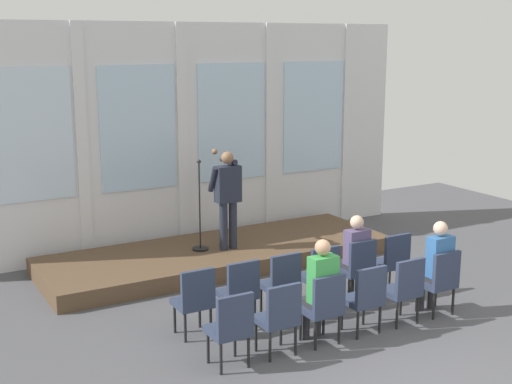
{
  "coord_description": "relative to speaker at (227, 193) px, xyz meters",
  "views": [
    {
      "loc": [
        -5.1,
        -5.29,
        3.78
      ],
      "look_at": [
        0.03,
        3.76,
        1.49
      ],
      "focal_mm": 48.85,
      "sensor_mm": 36.0,
      "label": 1
    }
  ],
  "objects": [
    {
      "name": "chair_r1_c3",
      "position": [
        0.22,
        -3.45,
        -0.72
      ],
      "size": [
        0.46,
        0.44,
        0.94
      ],
      "color": "black",
      "rests_on": "ground"
    },
    {
      "name": "chair_r0_c1",
      "position": [
        -1.08,
        -2.44,
        -0.72
      ],
      "size": [
        0.46,
        0.44,
        0.94
      ],
      "color": "black",
      "rests_on": "ground"
    },
    {
      "name": "speaker",
      "position": [
        0.0,
        0.0,
        0.0
      ],
      "size": [
        0.52,
        0.69,
        1.68
      ],
      "color": "#232838",
      "rests_on": "stage_platform"
    },
    {
      "name": "chair_r1_c5",
      "position": [
        1.53,
        -3.45,
        -0.72
      ],
      "size": [
        0.46,
        0.44,
        0.94
      ],
      "color": "black",
      "rests_on": "ground"
    },
    {
      "name": "chair_r1_c0",
      "position": [
        -1.74,
        -3.45,
        -0.72
      ],
      "size": [
        0.46,
        0.44,
        0.94
      ],
      "color": "black",
      "rests_on": "ground"
    },
    {
      "name": "chair_r0_c3",
      "position": [
        0.22,
        -2.44,
        -0.72
      ],
      "size": [
        0.46,
        0.44,
        0.94
      ],
      "color": "black",
      "rests_on": "ground"
    },
    {
      "name": "chair_r0_c5",
      "position": [
        1.53,
        -2.44,
        -0.72
      ],
      "size": [
        0.46,
        0.44,
        0.94
      ],
      "color": "black",
      "rests_on": "ground"
    },
    {
      "name": "audience_r1_c2",
      "position": [
        -0.43,
        -3.37,
        -0.5
      ],
      "size": [
        0.36,
        0.39,
        1.37
      ],
      "color": "#2D2D33",
      "rests_on": "ground"
    },
    {
      "name": "audience_r1_c5",
      "position": [
        1.53,
        -3.37,
        -0.51
      ],
      "size": [
        0.36,
        0.39,
        1.34
      ],
      "color": "#2D2D33",
      "rests_on": "ground"
    },
    {
      "name": "chair_r1_c1",
      "position": [
        -1.08,
        -3.45,
        -0.72
      ],
      "size": [
        0.46,
        0.44,
        0.94
      ],
      "color": "black",
      "rests_on": "ground"
    },
    {
      "name": "chair_r1_c4",
      "position": [
        0.88,
        -3.45,
        -0.72
      ],
      "size": [
        0.46,
        0.44,
        0.94
      ],
      "color": "black",
      "rests_on": "ground"
    },
    {
      "name": "chair_r1_c2",
      "position": [
        -0.43,
        -3.45,
        -0.72
      ],
      "size": [
        0.46,
        0.44,
        0.94
      ],
      "color": "black",
      "rests_on": "ground"
    },
    {
      "name": "audience_r0_c4",
      "position": [
        0.88,
        -2.36,
        -0.54
      ],
      "size": [
        0.36,
        0.39,
        1.29
      ],
      "color": "#2D2D33",
      "rests_on": "ground"
    },
    {
      "name": "stage_platform",
      "position": [
        -0.1,
        0.16,
        -1.12
      ],
      "size": [
        6.04,
        2.0,
        0.28
      ],
      "primitive_type": "cube",
      "color": "brown",
      "rests_on": "ground"
    },
    {
      "name": "mic_stand",
      "position": [
        -0.43,
        0.17,
        -0.64
      ],
      "size": [
        0.28,
        0.28,
        1.55
      ],
      "color": "black",
      "rests_on": "stage_platform"
    },
    {
      "name": "chair_r0_c2",
      "position": [
        -0.43,
        -2.44,
        -0.72
      ],
      "size": [
        0.46,
        0.44,
        0.94
      ],
      "color": "black",
      "rests_on": "ground"
    },
    {
      "name": "rear_partition",
      "position": [
        -0.05,
        1.45,
        0.81
      ],
      "size": [
        9.22,
        0.14,
        4.08
      ],
      "color": "silver",
      "rests_on": "ground"
    },
    {
      "name": "chair_r0_c0",
      "position": [
        -1.74,
        -2.44,
        -0.72
      ],
      "size": [
        0.46,
        0.44,
        0.94
      ],
      "color": "black",
      "rests_on": "ground"
    },
    {
      "name": "chair_r0_c4",
      "position": [
        0.88,
        -2.44,
        -0.72
      ],
      "size": [
        0.46,
        0.44,
        0.94
      ],
      "color": "black",
      "rests_on": "ground"
    }
  ]
}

